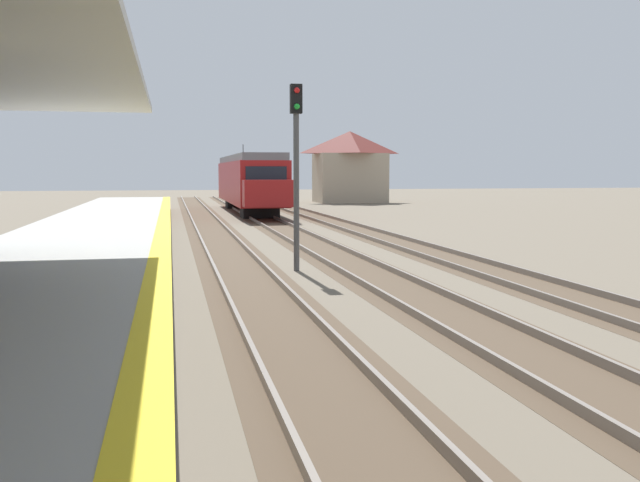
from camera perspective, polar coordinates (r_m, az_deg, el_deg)
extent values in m
cube|color=#999993|center=(14.36, -21.86, -4.22)|extent=(5.00, 80.00, 0.90)
cube|color=yellow|center=(14.07, -12.87, -2.28)|extent=(0.50, 80.00, 0.01)
cube|color=#4C3D2D|center=(18.26, -5.84, -3.23)|extent=(2.34, 120.00, 0.01)
cube|color=slate|center=(18.18, -8.10, -3.04)|extent=(0.08, 120.00, 0.15)
cube|color=slate|center=(18.33, -3.60, -2.92)|extent=(0.08, 120.00, 0.15)
cube|color=#4C3D2D|center=(18.92, 4.46, -2.91)|extent=(2.34, 120.00, 0.01)
cube|color=slate|center=(18.71, 2.35, -2.74)|extent=(0.08, 120.00, 0.15)
cube|color=slate|center=(19.12, 6.54, -2.59)|extent=(0.08, 120.00, 0.15)
cube|color=#4C3D2D|center=(20.13, 13.80, -2.53)|extent=(2.34, 120.00, 0.01)
cube|color=slate|center=(19.82, 11.93, -2.39)|extent=(0.08, 120.00, 0.15)
cube|color=slate|center=(20.45, 15.62, -2.23)|extent=(0.08, 120.00, 0.15)
cube|color=maroon|center=(48.89, -5.75, 4.74)|extent=(2.90, 18.00, 2.70)
cube|color=slate|center=(48.89, -5.76, 6.58)|extent=(2.67, 18.00, 0.44)
cube|color=black|center=(39.93, -4.34, 5.14)|extent=(2.32, 0.06, 1.21)
cube|color=maroon|center=(39.18, -4.18, 3.85)|extent=(2.78, 1.60, 1.49)
cube|color=black|center=(49.07, -4.05, 5.23)|extent=(0.04, 15.84, 0.86)
cylinder|color=#333333|center=(52.49, -6.20, 7.24)|extent=(0.06, 0.06, 0.90)
cube|color=black|center=(43.15, -4.88, 2.36)|extent=(2.17, 2.20, 0.72)
cube|color=black|center=(54.76, -6.39, 3.03)|extent=(2.17, 2.20, 0.72)
cylinder|color=#4C4C4C|center=(19.90, -1.91, 3.88)|extent=(0.16, 0.16, 4.40)
cube|color=black|center=(19.99, -1.94, 11.35)|extent=(0.32, 0.24, 0.80)
sphere|color=red|center=(19.88, -1.87, 12.02)|extent=(0.16, 0.16, 0.16)
sphere|color=green|center=(19.83, -1.86, 10.76)|extent=(0.16, 0.16, 0.16)
cube|color=tan|center=(64.51, 2.40, 5.09)|extent=(6.00, 4.80, 4.40)
pyramid|color=maroon|center=(64.56, 2.41, 7.93)|extent=(6.60, 5.28, 2.00)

